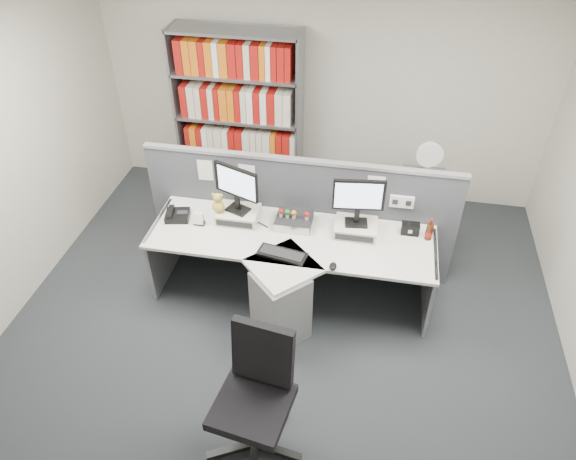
% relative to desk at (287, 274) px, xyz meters
% --- Properties ---
extents(ground, '(5.50, 5.50, 0.00)m').
position_rel_desk_xyz_m(ground, '(0.00, -0.60, -0.46)').
color(ground, '#2D3136').
rests_on(ground, ground).
extents(room_shell, '(5.04, 5.54, 2.72)m').
position_rel_desk_xyz_m(room_shell, '(0.00, -0.60, 1.33)').
color(room_shell, beige).
rests_on(room_shell, ground).
extents(partition, '(3.00, 0.08, 1.27)m').
position_rel_desk_xyz_m(partition, '(0.00, 0.65, 0.19)').
color(partition, '#45474F').
rests_on(partition, ground).
extents(desk, '(2.60, 1.20, 0.72)m').
position_rel_desk_xyz_m(desk, '(0.00, 0.00, 0.00)').
color(desk, silver).
rests_on(desk, ground).
extents(monitor_riser_left, '(0.38, 0.31, 0.10)m').
position_rel_desk_xyz_m(monitor_riser_left, '(-0.54, 0.38, 0.31)').
color(monitor_riser_left, beige).
rests_on(monitor_riser_left, desk).
extents(monitor_riser_right, '(0.38, 0.31, 0.10)m').
position_rel_desk_xyz_m(monitor_riser_right, '(0.56, 0.38, 0.31)').
color(monitor_riser_right, beige).
rests_on(monitor_riser_right, desk).
extents(monitor_left, '(0.44, 0.21, 0.47)m').
position_rel_desk_xyz_m(monitor_left, '(-0.54, 0.38, 0.64)').
color(monitor_left, black).
rests_on(monitor_left, monitor_riser_left).
extents(monitor_right, '(0.46, 0.17, 0.46)m').
position_rel_desk_xyz_m(monitor_right, '(0.56, 0.38, 0.64)').
color(monitor_right, black).
rests_on(monitor_right, monitor_riser_right).
extents(desktop_pc, '(0.33, 0.29, 0.09)m').
position_rel_desk_xyz_m(desktop_pc, '(-0.01, 0.40, 0.31)').
color(desktop_pc, black).
rests_on(desktop_pc, desk).
extents(figurines, '(0.29, 0.05, 0.09)m').
position_rel_desk_xyz_m(figurines, '(-0.02, 0.38, 0.40)').
color(figurines, beige).
rests_on(figurines, desktop_pc).
extents(keyboard, '(0.45, 0.24, 0.03)m').
position_rel_desk_xyz_m(keyboard, '(-0.03, -0.05, 0.28)').
color(keyboard, black).
rests_on(keyboard, desk).
extents(mouse, '(0.06, 0.10, 0.04)m').
position_rel_desk_xyz_m(mouse, '(0.42, -0.13, 0.28)').
color(mouse, black).
rests_on(mouse, desk).
extents(desk_phone, '(0.25, 0.24, 0.09)m').
position_rel_desk_xyz_m(desk_phone, '(-1.11, 0.29, 0.30)').
color(desk_phone, black).
rests_on(desk_phone, desk).
extents(desk_calendar, '(0.10, 0.08, 0.12)m').
position_rel_desk_xyz_m(desk_calendar, '(-0.87, 0.24, 0.32)').
color(desk_calendar, black).
rests_on(desk_calendar, desk).
extents(plush_toy, '(0.11, 0.11, 0.20)m').
position_rel_desk_xyz_m(plush_toy, '(-0.71, 0.34, 0.45)').
color(plush_toy, gold).
rests_on(plush_toy, monitor_riser_left).
extents(speaker, '(0.16, 0.09, 0.11)m').
position_rel_desk_xyz_m(speaker, '(1.05, 0.46, 0.32)').
color(speaker, black).
rests_on(speaker, desk).
extents(cola_bottle, '(0.07, 0.07, 0.22)m').
position_rel_desk_xyz_m(cola_bottle, '(1.22, 0.41, 0.35)').
color(cola_bottle, '#3F190A').
rests_on(cola_bottle, desk).
extents(shelving_unit, '(1.41, 0.40, 2.00)m').
position_rel_desk_xyz_m(shelving_unit, '(-0.90, 1.85, 0.52)').
color(shelving_unit, slate).
rests_on(shelving_unit, ground).
extents(filing_cabinet, '(0.45, 0.61, 0.70)m').
position_rel_desk_xyz_m(filing_cabinet, '(1.20, 1.40, -0.11)').
color(filing_cabinet, slate).
rests_on(filing_cabinet, ground).
extents(desk_fan, '(0.28, 0.16, 0.46)m').
position_rel_desk_xyz_m(desk_fan, '(1.20, 1.40, 0.53)').
color(desk_fan, white).
rests_on(desk_fan, filing_cabinet).
extents(office_chair, '(0.70, 0.70, 1.07)m').
position_rel_desk_xyz_m(office_chair, '(0.04, -1.35, 0.12)').
color(office_chair, silver).
rests_on(office_chair, ground).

